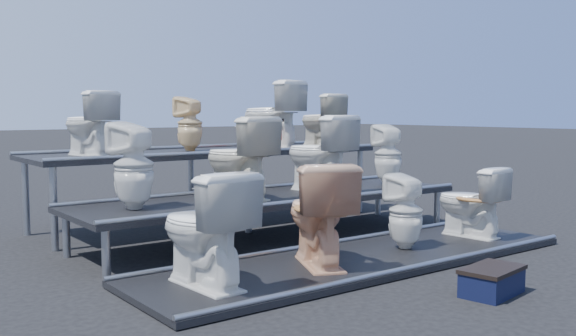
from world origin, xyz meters
TOP-DOWN VIEW (x-y plane):
  - ground at (0.00, 0.00)m, footprint 80.00×80.00m
  - tier_front at (0.00, -1.30)m, footprint 4.20×1.20m
  - tier_mid at (0.00, 0.00)m, footprint 4.20×1.20m
  - tier_back at (0.00, 1.30)m, footprint 4.20×1.20m
  - toilet_0 at (-1.56, -1.30)m, footprint 0.51×0.85m
  - toilet_1 at (-0.49, -1.30)m, footprint 0.78×0.96m
  - toilet_2 at (0.56, -1.30)m, footprint 0.31×0.32m
  - toilet_3 at (1.51, -1.30)m, footprint 0.45×0.73m
  - toilet_4 at (-1.53, 0.00)m, footprint 0.45×0.46m
  - toilet_5 at (-0.44, 0.00)m, footprint 0.56×0.85m
  - toilet_6 at (0.59, 0.00)m, footprint 0.55×0.86m
  - toilet_7 at (1.66, 0.00)m, footprint 0.40×0.40m
  - toilet_8 at (-1.46, 1.30)m, footprint 0.51×0.73m
  - toilet_9 at (-0.26, 1.30)m, footprint 0.38×0.38m
  - toilet_10 at (0.89, 1.30)m, footprint 0.65×0.91m
  - toilet_11 at (1.71, 1.30)m, footprint 0.39×0.68m
  - red_crate at (0.85, 1.30)m, footprint 0.54×0.49m
  - step_stool at (0.10, -2.57)m, footprint 0.53×0.37m

SIDE VIEW (x-z plane):
  - ground at x=0.00m, z-range 0.00..0.00m
  - tier_front at x=0.00m, z-range 0.00..0.06m
  - step_stool at x=0.10m, z-range 0.00..0.17m
  - tier_mid at x=0.00m, z-range 0.00..0.46m
  - toilet_2 at x=0.56m, z-range 0.06..0.75m
  - toilet_3 at x=1.51m, z-range 0.06..0.77m
  - tier_back at x=0.00m, z-range 0.00..0.86m
  - toilet_0 at x=-1.56m, z-range 0.06..0.91m
  - toilet_1 at x=-0.49m, z-range 0.06..0.92m
  - toilet_7 at x=1.66m, z-range 0.46..1.17m
  - toilet_4 at x=-1.53m, z-range 0.46..1.24m
  - toilet_5 at x=-0.44m, z-range 0.46..1.28m
  - toilet_6 at x=0.59m, z-range 0.46..1.28m
  - red_crate at x=0.85m, z-range 0.86..1.18m
  - toilet_9 at x=-0.26m, z-range 0.86..1.49m
  - toilet_8 at x=-1.46m, z-range 0.86..1.53m
  - toilet_11 at x=1.71m, z-range 0.86..1.55m
  - toilet_10 at x=0.89m, z-range 0.86..1.70m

